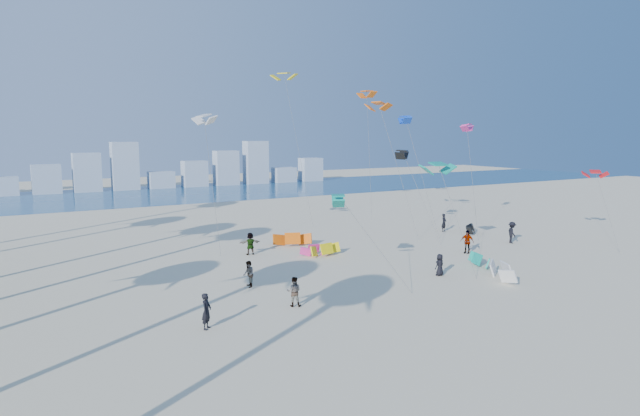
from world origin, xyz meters
TOP-DOWN VIEW (x-y plane):
  - ground at (0.00, 0.00)m, footprint 220.00×220.00m
  - ocean at (0.00, 72.00)m, footprint 220.00×220.00m
  - kitesurfer_near at (-7.84, 8.53)m, footprint 0.77×0.80m
  - kitesurfer_mid at (-2.41, 9.55)m, footprint 1.04×0.97m
  - kitesurfers_far at (10.96, 17.44)m, footprint 26.87×13.32m
  - grounded_kites at (10.04, 16.96)m, footprint 21.51×19.75m
  - flying_kites at (14.20, 25.58)m, footprint 33.40×31.45m
  - distant_skyline at (-1.19, 82.00)m, footprint 85.00×3.00m

SIDE VIEW (x-z plane):
  - ground at x=0.00m, z-range 0.00..0.00m
  - ocean at x=0.00m, z-range 0.01..0.01m
  - grounded_kites at x=10.04m, z-range -0.06..1.03m
  - kitesurfer_mid at x=-2.41m, z-range 0.00..1.71m
  - kitesurfers_far at x=10.96m, z-range -0.05..1.88m
  - kitesurfer_near at x=-7.84m, z-range 0.00..1.84m
  - distant_skyline at x=-1.19m, z-range -1.11..7.29m
  - flying_kites at x=14.20m, z-range 2.53..19.39m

